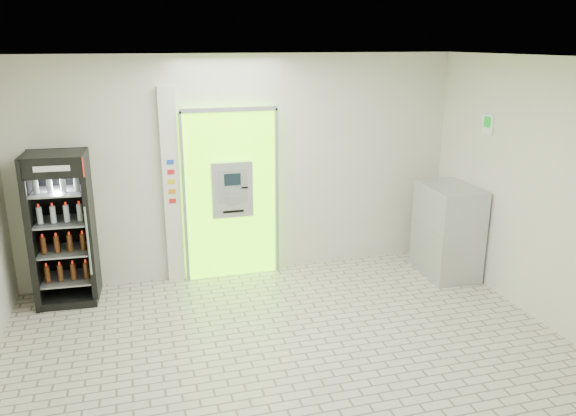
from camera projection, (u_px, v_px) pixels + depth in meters
name	position (u px, v px, depth m)	size (l,w,h in m)	color
ground	(295.00, 361.00, 5.74)	(6.00, 6.00, 0.00)	#C1B3A0
room_shell	(296.00, 187.00, 5.21)	(6.00, 6.00, 6.00)	silver
atm_assembly	(231.00, 193.00, 7.58)	(1.30, 0.24, 2.33)	#72FE07
pillar	(172.00, 187.00, 7.37)	(0.22, 0.11, 2.60)	silver
beverage_cooler	(63.00, 231.00, 6.89)	(0.74, 0.69, 1.89)	black
steel_cabinet	(447.00, 230.00, 7.75)	(0.69, 0.98, 1.27)	#A8ABAF
exit_sign	(488.00, 124.00, 7.20)	(0.02, 0.22, 0.26)	white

